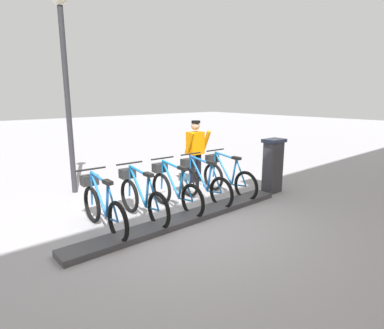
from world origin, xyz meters
TOP-DOWN VIEW (x-y plane):
  - ground_plane at (0.00, 0.00)m, footprint 60.00×60.00m
  - dock_rail_base at (0.00, 0.00)m, footprint 0.44×4.64m
  - payment_kiosk at (0.05, -2.69)m, footprint 0.36×0.52m
  - bike_docked_0 at (0.62, -1.72)m, footprint 1.72×0.54m
  - bike_docked_1 at (0.62, -0.95)m, footprint 1.72×0.54m
  - bike_docked_2 at (0.62, -0.19)m, footprint 1.72×0.54m
  - bike_docked_3 at (0.62, 0.58)m, footprint 1.72×0.54m
  - bike_docked_4 at (0.62, 1.35)m, footprint 1.72×0.54m
  - worker_near_rack at (1.67, -1.69)m, footprint 0.48×0.63m
  - lamp_post at (3.12, 0.88)m, footprint 0.32×0.32m

SIDE VIEW (x-z plane):
  - ground_plane at x=0.00m, z-range 0.00..0.00m
  - dock_rail_base at x=0.00m, z-range 0.00..0.10m
  - bike_docked_0 at x=0.62m, z-range -0.08..0.94m
  - bike_docked_1 at x=0.62m, z-range -0.08..0.94m
  - bike_docked_2 at x=0.62m, z-range -0.08..0.94m
  - bike_docked_3 at x=0.62m, z-range -0.08..0.94m
  - bike_docked_4 at x=0.62m, z-range -0.08..0.94m
  - payment_kiosk at x=0.05m, z-range 0.03..1.31m
  - worker_near_rack at x=1.67m, z-range 0.08..1.74m
  - lamp_post at x=3.12m, z-range 0.64..5.08m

